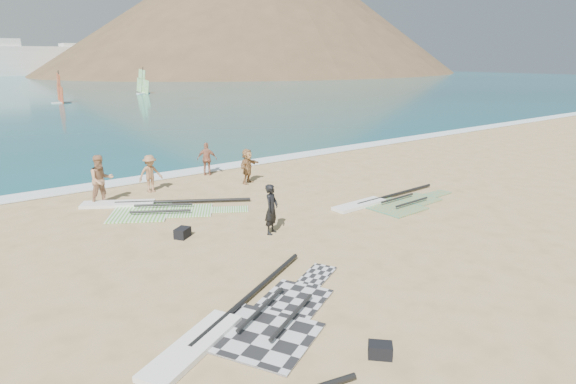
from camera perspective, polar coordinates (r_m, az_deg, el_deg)
ground at (r=12.41m, az=7.10°, el=-9.32°), size 300.00×300.00×0.00m
surf_line at (r=22.42m, az=-15.13°, el=1.69°), size 300.00×1.20×0.04m
headland_main at (r=166.45m, az=-2.92°, el=13.93°), size 143.00×143.00×45.00m
headland_minor at (r=195.69m, az=4.17°, el=14.17°), size 70.00×70.00×28.00m
rig_grey at (r=10.10m, az=-4.90°, el=-15.21°), size 5.76×3.89×0.20m
rig_green at (r=17.84m, az=-16.03°, el=-1.78°), size 5.44×4.45×0.20m
rig_orange at (r=18.09m, az=11.77°, el=-1.25°), size 5.37×2.13×0.20m
gear_bag_near at (r=14.79m, az=-12.40°, el=-4.75°), size 0.58×0.55×0.30m
gear_bag_far at (r=9.28m, az=10.87°, el=-17.93°), size 0.52×0.52×0.26m
person_wetsuit at (r=14.60m, az=-1.97°, el=-2.04°), size 0.68×0.62×1.55m
beachgoer_left at (r=18.69m, az=-21.26°, el=1.32°), size 0.95×0.77×1.85m
beachgoer_mid at (r=19.87m, az=-16.01°, el=2.10°), size 1.00×0.61×1.51m
beachgoer_back at (r=22.20m, az=-9.58°, el=3.88°), size 0.93×0.80×1.50m
beachgoer_right at (r=20.54m, az=-4.84°, el=3.08°), size 1.43×1.07×1.50m
windsurfer_centre at (r=62.55m, az=-25.39°, el=10.52°), size 2.09×2.54×3.78m
windsurfer_right at (r=74.52m, az=-16.84°, el=11.97°), size 2.20×2.42×3.89m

